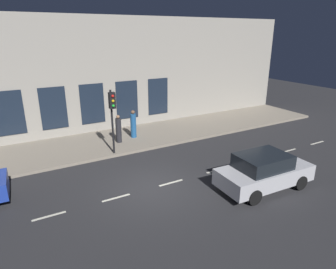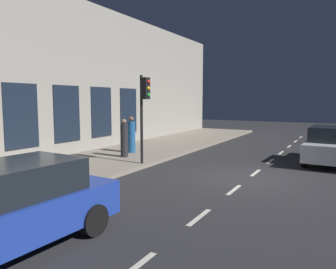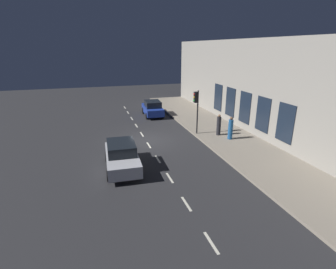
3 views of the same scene
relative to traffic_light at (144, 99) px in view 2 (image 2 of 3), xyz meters
The scene contains 9 objects.
ground_plane 4.94m from the traffic_light, behind, with size 60.00×60.00×0.00m, color #28282B.
sidewalk 3.38m from the traffic_light, ahead, with size 4.50×32.00×0.15m.
building_facade 4.78m from the traffic_light, ahead, with size 0.65×32.00×7.48m.
lane_centre_line 5.07m from the traffic_light, 164.55° to the right, with size 0.12×27.20×0.01m.
traffic_light is the anchor object (origin of this frame).
parked_car_0 7.59m from the traffic_light, 104.54° to the left, with size 1.95×3.93×1.58m.
parked_car_1 8.04m from the traffic_light, 145.85° to the right, with size 2.02×4.25×1.58m.
pedestrian_0 2.56m from the traffic_light, 27.68° to the right, with size 0.44×0.44×1.69m.
pedestrian_1 3.34m from the traffic_light, 44.25° to the right, with size 0.39×0.39×1.74m.
Camera 2 is at (-2.87, 10.87, 2.70)m, focal length 34.78 mm.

